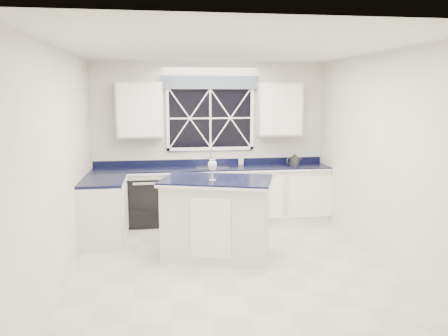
{
  "coord_description": "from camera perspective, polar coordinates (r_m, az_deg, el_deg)",
  "views": [
    {
      "loc": [
        -0.82,
        -5.25,
        2.17
      ],
      "look_at": [
        -0.02,
        0.4,
        1.19
      ],
      "focal_mm": 35.0,
      "sensor_mm": 36.0,
      "label": 1
    }
  ],
  "objects": [
    {
      "name": "upper_cabinets",
      "position": [
        7.38,
        -1.7,
        7.63
      ],
      "size": [
        3.1,
        0.34,
        0.9
      ],
      "color": "silver",
      "rests_on": "ground"
    },
    {
      "name": "kettle",
      "position": [
        7.64,
        9.18,
        1.04
      ],
      "size": [
        0.29,
        0.18,
        0.2
      ],
      "rotation": [
        0.0,
        0.0,
        0.05
      ],
      "color": "#2F3032",
      "rests_on": "countertop"
    },
    {
      "name": "wine_glass",
      "position": [
        5.62,
        -1.53,
        0.28
      ],
      "size": [
        0.12,
        0.12,
        0.27
      ],
      "color": "silver",
      "rests_on": "island"
    },
    {
      "name": "window",
      "position": [
        7.51,
        -1.8,
        7.13
      ],
      "size": [
        1.65,
        0.09,
        1.26
      ],
      "color": "black",
      "rests_on": "ground"
    },
    {
      "name": "rug",
      "position": [
        6.94,
        -2.19,
        -8.42
      ],
      "size": [
        1.53,
        1.09,
        0.02
      ],
      "rotation": [
        0.0,
        0.0,
        0.18
      ],
      "color": "beige",
      "rests_on": "ground"
    },
    {
      "name": "base_cabinets",
      "position": [
        7.26,
        -3.99,
        -4.0
      ],
      "size": [
        3.99,
        1.6,
        0.9
      ],
      "color": "silver",
      "rests_on": "ground"
    },
    {
      "name": "island",
      "position": [
        5.88,
        -0.94,
        -6.45
      ],
      "size": [
        1.61,
        1.25,
        1.06
      ],
      "rotation": [
        0.0,
        0.0,
        -0.31
      ],
      "color": "silver",
      "rests_on": "ground"
    },
    {
      "name": "soap_bottle",
      "position": [
        7.63,
        2.25,
        1.15
      ],
      "size": [
        0.11,
        0.11,
        0.18
      ],
      "primitive_type": "imported",
      "rotation": [
        0.0,
        0.0,
        -0.31
      ],
      "color": "silver",
      "rests_on": "countertop"
    },
    {
      "name": "countertop",
      "position": [
        7.36,
        -1.55,
        -0.06
      ],
      "size": [
        3.98,
        0.64,
        0.04
      ],
      "primitive_type": "cube",
      "color": "black",
      "rests_on": "base_cabinets"
    },
    {
      "name": "back_wall",
      "position": [
        7.59,
        -1.82,
        3.53
      ],
      "size": [
        4.0,
        0.1,
        2.7
      ],
      "primitive_type": "cube",
      "color": "white",
      "rests_on": "ground"
    },
    {
      "name": "ground",
      "position": [
        5.74,
        0.76,
        -12.48
      ],
      "size": [
        4.5,
        4.5,
        0.0
      ],
      "primitive_type": "plane",
      "color": "beige",
      "rests_on": "ground"
    },
    {
      "name": "faucet",
      "position": [
        7.52,
        -1.72,
        1.53
      ],
      "size": [
        0.05,
        0.2,
        0.3
      ],
      "color": "silver",
      "rests_on": "countertop"
    },
    {
      "name": "dishwasher",
      "position": [
        7.42,
        -10.02,
        -4.14
      ],
      "size": [
        0.6,
        0.58,
        0.82
      ],
      "primitive_type": "cube",
      "color": "black",
      "rests_on": "ground"
    }
  ]
}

